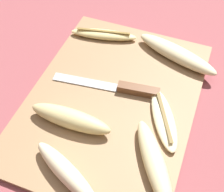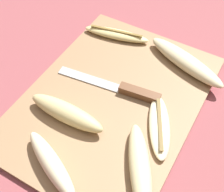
# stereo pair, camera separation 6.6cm
# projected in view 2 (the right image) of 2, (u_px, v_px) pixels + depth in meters

# --- Properties ---
(ground_plane) EXTENTS (4.00, 4.00, 0.00)m
(ground_plane) POSITION_uv_depth(u_px,v_px,m) (112.00, 102.00, 0.67)
(ground_plane) COLOR #93474C
(cutting_board) EXTENTS (0.48, 0.35, 0.01)m
(cutting_board) POSITION_uv_depth(u_px,v_px,m) (112.00, 101.00, 0.67)
(cutting_board) COLOR #997551
(cutting_board) RESTS_ON ground_plane
(knife) EXTENTS (0.05, 0.24, 0.02)m
(knife) POSITION_uv_depth(u_px,v_px,m) (128.00, 90.00, 0.67)
(knife) COLOR brown
(knife) RESTS_ON cutting_board
(banana_spotted_left) EXTENTS (0.04, 0.17, 0.04)m
(banana_spotted_left) POSITION_uv_depth(u_px,v_px,m) (66.00, 113.00, 0.62)
(banana_spotted_left) COLOR #DBC684
(banana_spotted_left) RESTS_ON cutting_board
(banana_golden_short) EXTENTS (0.07, 0.17, 0.02)m
(banana_golden_short) POSITION_uv_depth(u_px,v_px,m) (116.00, 34.00, 0.78)
(banana_golden_short) COLOR #EDD689
(banana_golden_short) RESTS_ON cutting_board
(banana_bright_far) EXTENTS (0.10, 0.16, 0.04)m
(banana_bright_far) POSITION_uv_depth(u_px,v_px,m) (52.00, 164.00, 0.55)
(banana_bright_far) COLOR beige
(banana_bright_far) RESTS_ON cutting_board
(banana_pale_long) EXTENTS (0.15, 0.11, 0.02)m
(banana_pale_long) POSITION_uv_depth(u_px,v_px,m) (159.00, 126.00, 0.61)
(banana_pale_long) COLOR beige
(banana_pale_long) RESTS_ON cutting_board
(banana_cream_curved) EXTENTS (0.11, 0.21, 0.03)m
(banana_cream_curved) POSITION_uv_depth(u_px,v_px,m) (186.00, 62.00, 0.71)
(banana_cream_curved) COLOR beige
(banana_cream_curved) RESTS_ON cutting_board
(banana_soft_right) EXTENTS (0.17, 0.13, 0.03)m
(banana_soft_right) POSITION_uv_depth(u_px,v_px,m) (140.00, 168.00, 0.55)
(banana_soft_right) COLOR beige
(banana_soft_right) RESTS_ON cutting_board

